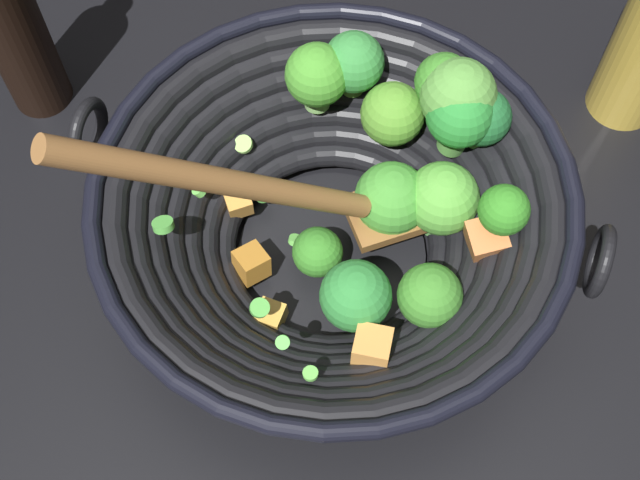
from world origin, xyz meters
name	(u,v)px	position (x,y,z in m)	size (l,w,h in m)	color
ground_plane	(332,258)	(0.00, 0.00, 0.00)	(4.00, 4.00, 0.00)	black
wok	(341,211)	(0.00, 0.01, 0.07)	(0.39, 0.37, 0.26)	black
soy_sauce_bottle	(15,33)	(-0.32, -0.02, 0.09)	(0.05, 0.05, 0.21)	black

